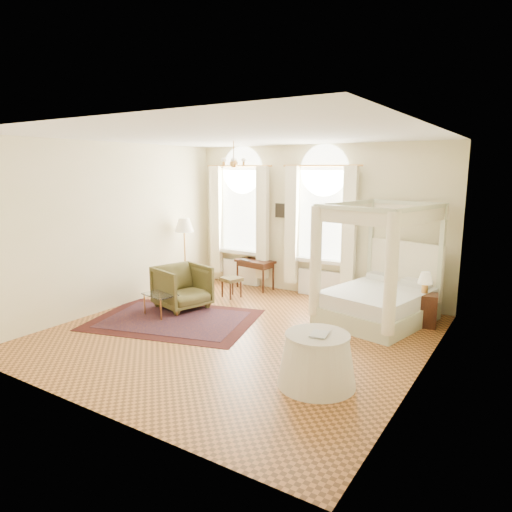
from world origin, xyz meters
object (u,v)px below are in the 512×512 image
Objects in this scene: writing_desk at (255,264)px; side_table at (317,360)px; nightstand at (425,310)px; floor_lamp at (184,229)px; stool at (231,281)px; armchair at (182,287)px; canopy_bed at (377,295)px; coffee_table at (160,296)px.

writing_desk is 0.95× the size of side_table.
writing_desk is 4.96m from side_table.
floor_lamp is (-5.30, -0.37, 1.14)m from nightstand.
floor_lamp reaches higher than stool.
armchair is at bearing -108.03° from stool.
side_table is at bearing -102.00° from nightstand.
canopy_bed reaches higher than stool.
writing_desk is 0.58× the size of floor_lamp.
side_table is at bearing -97.70° from armchair.
floor_lamp is 5.50m from side_table.
nightstand is 1.22× the size of stool.
floor_lamp is 1.64× the size of side_table.
stool is 0.29× the size of floor_lamp.
canopy_bed is 2.92m from side_table.
coffee_table is at bearing 164.78° from side_table.
canopy_bed is 3.27× the size of coffee_table.
canopy_bed reaches higher than nightstand.
nightstand is at bearing 4.84° from stool.
stool is at bearing -92.82° from writing_desk.
armchair reaches higher than coffee_table.
stool is 1.82m from coffee_table.
floor_lamp is at bearing -145.01° from writing_desk.
writing_desk is 1.84m from floor_lamp.
canopy_bed is 2.37× the size of writing_desk.
nightstand is 0.61× the size of writing_desk.
armchair is 4.06m from side_table.
canopy_bed is 3.92× the size of nightstand.
nightstand is at bearing -55.12° from armchair.
coffee_table is at bearing -103.03° from stool.
writing_desk is at bearing 131.73° from side_table.
floor_lamp is at bearing -178.51° from stool.
stool is 0.47× the size of side_table.
stool is 4.36m from side_table.
canopy_bed reaches higher than coffee_table.
canopy_bed is 3.26m from writing_desk.
armchair is at bearing 156.43° from side_table.
canopy_bed is at bearing 1.96° from stool.
armchair is 0.94× the size of side_table.
stool is at bearing 76.97° from coffee_table.
armchair reaches higher than writing_desk.
canopy_bed is at bearing -54.44° from armchair.
nightstand is at bearing 4.03° from floor_lamp.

